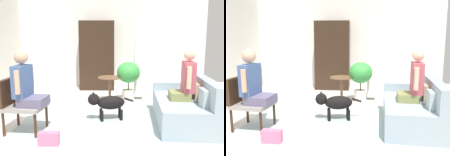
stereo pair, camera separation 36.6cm
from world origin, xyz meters
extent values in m
plane|color=beige|center=(0.00, 0.00, 0.00)|extent=(7.96, 7.96, 0.00)
cube|color=silver|center=(0.00, 3.37, 1.39)|extent=(5.82, 0.12, 2.78)
cube|color=#9EB2B7|center=(-0.14, -0.01, 0.00)|extent=(2.68, 2.38, 0.01)
cube|color=#8EA0AD|center=(1.42, 0.09, 0.22)|extent=(1.02, 1.70, 0.45)
cube|color=#8EA0AD|center=(1.79, 0.06, 0.63)|extent=(0.29, 1.66, 0.38)
cube|color=#8EA0AD|center=(1.47, 0.82, 0.53)|extent=(0.92, 0.24, 0.17)
cube|color=#9EB2B7|center=(1.63, -0.34, 0.59)|extent=(0.12, 0.33, 0.28)
cube|color=#C6B284|center=(1.66, 0.12, 0.59)|extent=(0.12, 0.27, 0.28)
cylinder|color=#382316|center=(-0.96, -0.11, 0.20)|extent=(0.04, 0.04, 0.39)
cylinder|color=#382316|center=(-1.01, -0.57, 0.20)|extent=(0.04, 0.04, 0.39)
cylinder|color=#382316|center=(-1.47, -0.05, 0.20)|extent=(0.04, 0.04, 0.39)
cylinder|color=#382316|center=(-1.52, -0.52, 0.20)|extent=(0.04, 0.04, 0.39)
cube|color=gray|center=(-1.24, -0.31, 0.42)|extent=(0.68, 0.63, 0.06)
cube|color=#382316|center=(-1.51, -0.28, 0.66)|extent=(0.14, 0.57, 0.43)
cube|color=olive|center=(1.35, 0.09, 0.52)|extent=(0.36, 0.40, 0.14)
cube|color=#B24C59|center=(1.49, 0.08, 0.85)|extent=(0.20, 0.39, 0.53)
sphere|color=#DDB293|center=(1.49, 0.08, 1.23)|extent=(0.20, 0.20, 0.20)
cylinder|color=#DDB293|center=(1.44, -0.15, 0.88)|extent=(0.08, 0.08, 0.37)
cylinder|color=#DDB293|center=(1.46, 0.31, 0.88)|extent=(0.08, 0.08, 0.37)
cube|color=#595370|center=(-1.09, -0.33, 0.52)|extent=(0.44, 0.45, 0.14)
cube|color=#3F598C|center=(-1.26, -0.31, 0.84)|extent=(0.22, 0.43, 0.51)
sphere|color=tan|center=(-1.26, -0.31, 1.23)|extent=(0.22, 0.22, 0.22)
cylinder|color=tan|center=(-1.19, -0.07, 0.87)|extent=(0.08, 0.08, 0.36)
cylinder|color=tan|center=(-1.25, -0.56, 0.87)|extent=(0.08, 0.08, 0.36)
cylinder|color=brown|center=(0.09, 1.46, 0.59)|extent=(0.54, 0.54, 0.02)
cylinder|color=brown|center=(0.09, 1.46, 0.29)|extent=(0.06, 0.06, 0.58)
cylinder|color=brown|center=(0.09, 1.46, 0.01)|extent=(0.31, 0.31, 0.03)
ellipsoid|color=black|center=(0.14, 0.27, 0.33)|extent=(0.55, 0.35, 0.25)
sphere|color=black|center=(-0.17, 0.21, 0.40)|extent=(0.22, 0.22, 0.22)
cone|color=black|center=(-0.16, 0.16, 0.51)|extent=(0.06, 0.06, 0.06)
cone|color=black|center=(-0.18, 0.26, 0.51)|extent=(0.06, 0.06, 0.06)
cylinder|color=black|center=(0.47, 0.33, 0.37)|extent=(0.18, 0.07, 0.10)
cylinder|color=black|center=(-0.02, 0.16, 0.10)|extent=(0.06, 0.06, 0.20)
cylinder|color=black|center=(-0.05, 0.31, 0.10)|extent=(0.06, 0.06, 0.20)
cylinder|color=black|center=(0.33, 0.23, 0.10)|extent=(0.06, 0.06, 0.20)
cylinder|color=black|center=(0.30, 0.38, 0.10)|extent=(0.06, 0.06, 0.20)
cylinder|color=beige|center=(0.53, 1.53, 0.14)|extent=(0.28, 0.28, 0.29)
cylinder|color=brown|center=(0.53, 1.53, 0.39)|extent=(0.03, 0.03, 0.20)
ellipsoid|color=green|center=(0.53, 1.53, 0.70)|extent=(0.54, 0.54, 0.48)
cube|color=#4C4742|center=(0.77, 1.84, 0.03)|extent=(0.20, 0.20, 0.06)
cube|color=white|center=(0.77, 1.84, 0.73)|extent=(0.18, 0.18, 1.35)
cube|color=black|center=(-0.30, 2.96, 0.97)|extent=(0.97, 0.56, 1.94)
cube|color=#D8668C|center=(-0.74, -0.83, 0.10)|extent=(0.30, 0.13, 0.19)
camera|label=1|loc=(0.22, -4.19, 1.59)|focal=39.99mm
camera|label=2|loc=(0.58, -4.17, 1.59)|focal=39.99mm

